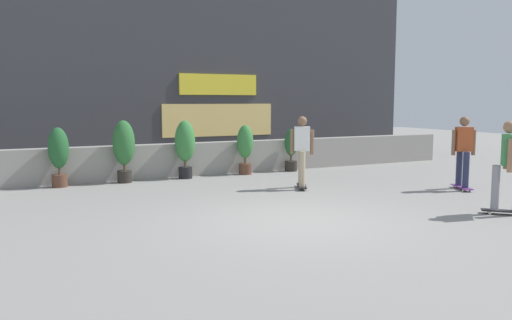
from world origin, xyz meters
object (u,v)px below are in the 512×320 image
(potted_plant_4, at_px, (291,148))
(skater_far_left, at_px, (302,149))
(potted_plant_2, at_px, (185,145))
(potted_plant_0, at_px, (59,153))
(potted_plant_3, at_px, (245,146))
(skater_mid_plaza, at_px, (508,163))
(skater_by_wall_right, at_px, (463,149))
(potted_plant_1, at_px, (124,146))

(potted_plant_4, xyz_separation_m, skater_far_left, (-1.32, -2.77, 0.27))
(potted_plant_2, xyz_separation_m, potted_plant_4, (3.24, 0.00, -0.23))
(potted_plant_0, xyz_separation_m, potted_plant_3, (4.91, 0.00, -0.03))
(skater_mid_plaza, xyz_separation_m, skater_by_wall_right, (1.42, 2.27, 0.00))
(potted_plant_0, xyz_separation_m, skater_by_wall_right, (8.33, -4.55, 0.12))
(skater_far_left, xyz_separation_m, skater_by_wall_right, (3.26, -1.78, 0.00))
(potted_plant_3, distance_m, skater_by_wall_right, 5.69)
(potted_plant_1, bearing_deg, skater_by_wall_right, -33.85)
(potted_plant_0, height_order, skater_mid_plaza, skater_mid_plaza)
(potted_plant_3, relative_size, potted_plant_4, 1.12)
(potted_plant_4, relative_size, skater_mid_plaza, 0.73)
(potted_plant_0, bearing_deg, potted_plant_1, 0.00)
(potted_plant_3, distance_m, skater_far_left, 2.78)
(skater_far_left, bearing_deg, skater_mid_plaza, -65.64)
(potted_plant_1, bearing_deg, skater_mid_plaza, -51.81)
(potted_plant_3, relative_size, skater_by_wall_right, 0.82)
(skater_mid_plaza, height_order, skater_far_left, same)
(potted_plant_2, bearing_deg, skater_by_wall_right, -41.31)
(potted_plant_1, relative_size, potted_plant_4, 1.26)
(potted_plant_1, height_order, potted_plant_4, potted_plant_1)
(potted_plant_1, height_order, skater_mid_plaza, skater_mid_plaza)
(potted_plant_1, xyz_separation_m, skater_mid_plaza, (5.36, -6.82, 0.02))
(skater_by_wall_right, bearing_deg, potted_plant_2, 138.69)
(skater_by_wall_right, bearing_deg, potted_plant_4, 113.01)
(skater_mid_plaza, height_order, skater_by_wall_right, same)
(skater_far_left, bearing_deg, skater_by_wall_right, -28.71)
(potted_plant_2, xyz_separation_m, potted_plant_3, (1.76, -0.00, -0.11))
(potted_plant_0, bearing_deg, potted_plant_2, 0.00)
(potted_plant_4, bearing_deg, potted_plant_0, -180.00)
(potted_plant_0, relative_size, potted_plant_3, 1.03)
(potted_plant_4, xyz_separation_m, skater_mid_plaza, (0.51, -6.82, 0.27))
(potted_plant_2, bearing_deg, skater_mid_plaza, -61.15)
(potted_plant_1, relative_size, potted_plant_3, 1.13)
(potted_plant_3, xyz_separation_m, skater_mid_plaza, (2.00, -6.82, 0.15))
(skater_by_wall_right, bearing_deg, skater_far_left, 151.29)
(potted_plant_1, distance_m, skater_by_wall_right, 8.17)
(potted_plant_2, distance_m, potted_plant_3, 1.76)
(potted_plant_3, bearing_deg, skater_far_left, -86.64)
(potted_plant_0, bearing_deg, skater_far_left, -28.62)
(skater_mid_plaza, bearing_deg, potted_plant_3, 106.32)
(potted_plant_2, height_order, potted_plant_4, potted_plant_2)
(potted_plant_1, bearing_deg, potted_plant_2, 0.00)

